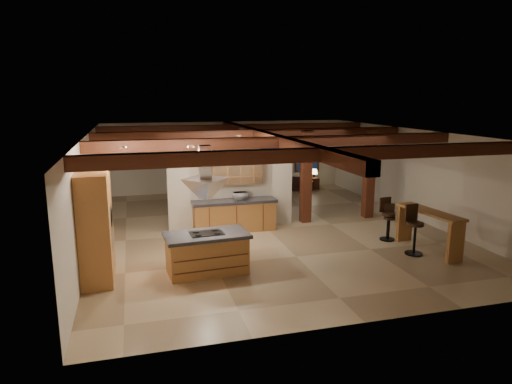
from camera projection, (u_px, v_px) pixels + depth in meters
ground at (268, 229)px, 13.76m from camera, size 12.00×12.00×0.00m
room_walls at (268, 171)px, 13.39m from camera, size 12.00×12.00×12.00m
ceiling_beams at (268, 138)px, 13.18m from camera, size 10.00×12.00×0.28m
timber_posts at (339, 166)px, 14.51m from camera, size 2.50×0.30×2.90m
partition_wall at (231, 192)px, 13.74m from camera, size 3.80×0.18×2.20m
pantry_cabinet at (96, 226)px, 9.85m from camera, size 0.67×1.60×2.40m
back_counter at (234, 215)px, 13.50m from camera, size 2.50×0.66×0.94m
upper_display_cabinet at (232, 168)px, 13.41m from camera, size 1.80×0.36×0.95m
range_hood at (206, 196)px, 10.06m from camera, size 1.10×1.10×1.40m
back_windows at (290, 153)px, 19.77m from camera, size 2.70×0.07×1.70m
framed_art at (191, 152)px, 18.62m from camera, size 0.65×0.05×0.85m
recessed_cans at (189, 143)px, 10.68m from camera, size 3.16×2.46×0.03m
kitchen_island at (207, 252)px, 10.33m from camera, size 1.94×1.13×0.93m
dining_table at (225, 196)px, 16.71m from camera, size 1.90×1.11×0.65m
sofa at (289, 183)px, 19.56m from camera, size 2.17×1.38×0.59m
microwave at (240, 196)px, 13.43m from camera, size 0.40×0.27×0.22m
bar_counter at (429, 224)px, 11.71m from camera, size 0.74×2.08×1.07m
side_table at (314, 183)px, 19.65m from camera, size 0.45×0.45×0.50m
table_lamp at (314, 172)px, 19.54m from camera, size 0.31×0.31×0.37m
bar_stool_a at (414, 229)px, 11.50m from camera, size 0.44×0.45×1.26m
bar_stool_b at (389, 222)px, 12.66m from camera, size 0.38×0.39×1.01m
bar_stool_c at (387, 219)px, 12.66m from camera, size 0.41×0.42×1.18m
dining_chairs at (224, 187)px, 16.64m from camera, size 2.50×2.50×1.33m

